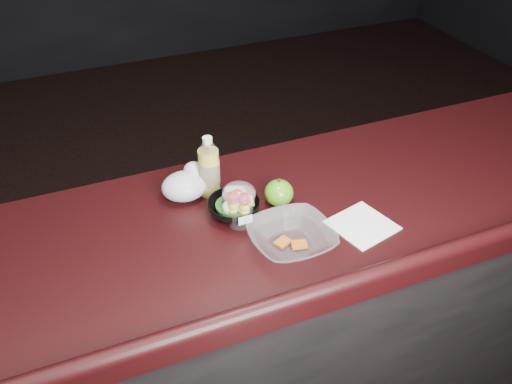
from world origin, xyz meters
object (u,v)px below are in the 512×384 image
Objects in this scene: lemonade_bottle at (209,171)px; fruit_cup at (239,204)px; snack_bowl at (233,207)px; takeout_bowl at (291,238)px; green_apple at (279,193)px.

fruit_cup is (0.03, -0.17, -0.01)m from lemonade_bottle.
snack_bowl is 0.21m from takeout_bowl.
snack_bowl is (-0.00, 0.05, -0.04)m from fruit_cup.
takeout_bowl is at bearing -63.65° from snack_bowl.
green_apple is 0.20m from takeout_bowl.
snack_bowl is (-0.14, 0.00, -0.01)m from green_apple.
green_apple reaches higher than snack_bowl.
takeout_bowl is (0.12, -0.32, -0.05)m from lemonade_bottle.
lemonade_bottle is at bearing 102.12° from snack_bowl.
lemonade_bottle is at bearing 99.36° from fruit_cup.
takeout_bowl is (0.09, -0.19, -0.00)m from snack_bowl.
fruit_cup is at bearing -88.59° from snack_bowl.
lemonade_bottle reaches higher than green_apple.
green_apple is at bearing -1.31° from snack_bowl.
green_apple is (0.17, -0.13, -0.04)m from lemonade_bottle.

